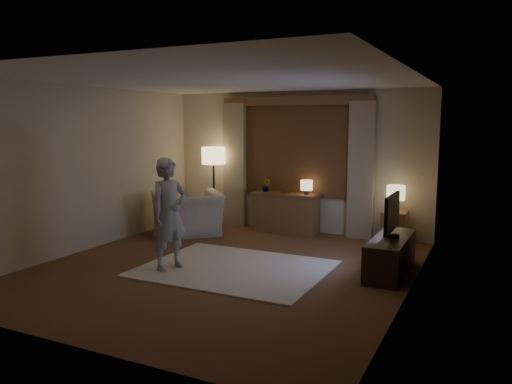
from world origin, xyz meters
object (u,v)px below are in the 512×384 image
Objects in this scene: side_table at (394,228)px; tv_stand at (390,255)px; person at (169,214)px; armchair at (188,214)px; sideboard at (286,214)px.

tv_stand is (0.26, -1.67, -0.03)m from side_table.
person reaches higher than side_table.
armchair reaches higher than side_table.
armchair reaches higher than sideboard.
side_table is (3.51, 0.92, -0.11)m from armchair.
armchair is at bearing 168.71° from tv_stand.
armchair is 0.85× the size of tv_stand.
armchair is (-1.52, -0.97, 0.04)m from sideboard.
side_table is 1.69m from tv_stand.
sideboard is at bearing 8.48° from person.
person is at bearing 74.76° from armchair.
armchair is 3.85m from tv_stand.
tv_stand is at bearing -37.48° from sideboard.
side_table is at bearing 98.79° from tv_stand.
sideboard reaches higher than tv_stand.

